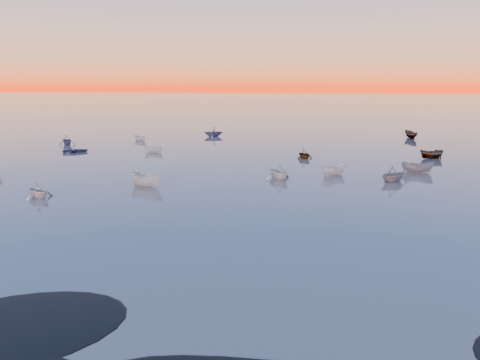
# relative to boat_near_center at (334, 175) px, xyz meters

# --- Properties ---
(ground) EXTENTS (600.00, 600.00, 0.00)m
(ground) POSITION_rel_boat_near_center_xyz_m (-8.13, 60.89, 0.00)
(ground) COLOR #685D57
(ground) RESTS_ON ground
(mud_lobes) EXTENTS (140.00, 6.00, 0.07)m
(mud_lobes) POSITION_rel_boat_near_center_xyz_m (-8.13, -40.11, 0.01)
(mud_lobes) COLOR black
(mud_lobes) RESTS_ON ground
(moored_fleet) EXTENTS (124.00, 58.00, 1.20)m
(moored_fleet) POSITION_rel_boat_near_center_xyz_m (-8.13, 13.89, 0.00)
(moored_fleet) COLOR white
(moored_fleet) RESTS_ON ground
(boat_near_center) EXTENTS (3.75, 4.03, 1.34)m
(boat_near_center) POSITION_rel_boat_near_center_xyz_m (0.00, 0.00, 0.00)
(boat_near_center) COLOR white
(boat_near_center) RESTS_ON ground
(boat_near_right) EXTENTS (4.22, 3.78, 1.38)m
(boat_near_right) POSITION_rel_boat_near_center_xyz_m (-6.72, -2.87, 0.00)
(boat_near_right) COLOR white
(boat_near_right) RESTS_ON ground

